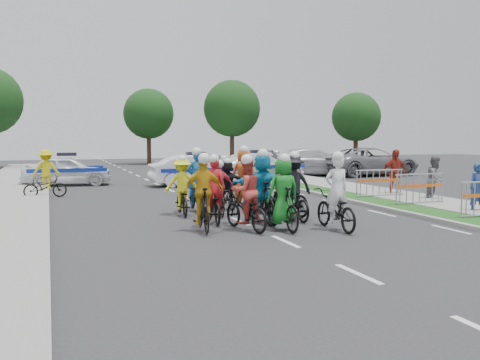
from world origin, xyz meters
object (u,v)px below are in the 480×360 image
object	(u,v)px
police_car_1	(196,170)
rider_10	(182,192)
spectator_2	(395,173)
police_car_0	(67,171)
rider_11	(227,187)
rider_12	(196,190)
cone_0	(281,186)
cone_1	(295,177)
rider_2	(246,202)
barrier_1	(420,190)
rider_8	(260,191)
rider_7	(290,192)
tree_2	(356,117)
rider_13	(243,182)
civilian_sedan	(315,162)
spectator_1	(435,179)
parked_bike	(45,187)
civilian_suv	(371,162)
rider_6	(213,200)
rider_9	(219,194)
rider_3	(203,201)
rider_0	(335,204)
tree_1	(232,109)
tree_4	(149,114)
barrier_2	(379,184)
rider_4	(293,193)
rider_5	(262,192)
police_car_2	(259,167)
spectator_0	(478,189)

from	to	relation	value
police_car_1	rider_10	bearing A→B (deg)	161.81
spectator_2	police_car_0	bearing A→B (deg)	148.29
rider_11	rider_12	bearing A→B (deg)	-1.71
cone_0	cone_1	xyz separation A→B (m)	(2.69, 4.26, 0.00)
rider_2	barrier_1	distance (m)	7.37
police_car_0	cone_0	distance (m)	10.68
rider_8	cone_1	xyz separation A→B (m)	(5.47, 8.95, -0.34)
rider_7	tree_2	bearing A→B (deg)	-137.84
rider_13	rider_11	bearing A→B (deg)	49.13
rider_7	civilian_sedan	world-z (taller)	rider_7
rider_8	spectator_1	xyz separation A→B (m)	(7.07, 0.57, 0.15)
parked_bike	civilian_suv	bearing A→B (deg)	-81.80
rider_6	rider_9	bearing A→B (deg)	-107.63
civilian_suv	rider_6	bearing A→B (deg)	129.95
civilian_suv	spectator_2	world-z (taller)	spectator_2
spectator_2	rider_10	bearing A→B (deg)	-161.51
parked_bike	rider_12	bearing A→B (deg)	-149.21
spectator_2	barrier_1	distance (m)	3.18
rider_3	parked_bike	world-z (taller)	rider_3
rider_7	cone_1	xyz separation A→B (m)	(4.86, 9.78, -0.38)
police_car_0	parked_bike	xyz separation A→B (m)	(-0.97, -5.04, -0.29)
rider_0	cone_1	distance (m)	13.23
police_car_0	tree_1	size ratio (longest dim) A/B	0.61
police_car_0	barrier_1	xyz separation A→B (m)	(10.85, -12.14, -0.15)
rider_0	rider_12	distance (m)	5.13
rider_6	tree_4	world-z (taller)	tree_4
rider_10	tree_1	xyz separation A→B (m)	(10.23, 25.21, 3.83)
barrier_2	cone_1	xyz separation A→B (m)	(-0.08, 7.11, -0.22)
rider_4	tree_4	bearing A→B (deg)	-93.65
rider_5	parked_bike	xyz separation A→B (m)	(-5.60, 8.39, -0.43)
rider_0	police_car_2	size ratio (longest dim) A/B	0.39
rider_11	spectator_0	size ratio (longest dim) A/B	1.06
rider_3	spectator_0	world-z (taller)	rider_3
police_car_0	tree_4	world-z (taller)	tree_4
rider_12	tree_4	xyz separation A→B (m)	(3.59, 28.50, 3.52)
rider_5	tree_2	xyz separation A→B (m)	(17.52, 23.40, 2.99)
rider_9	cone_1	world-z (taller)	rider_9
rider_13	civilian_suv	distance (m)	15.78
rider_9	barrier_2	size ratio (longest dim) A/B	0.84
cone_0	rider_8	bearing A→B (deg)	-120.77
rider_6	spectator_2	size ratio (longest dim) A/B	1.03
rider_7	police_car_0	distance (m)	13.82
rider_10	tree_1	distance (m)	27.48
rider_0	rider_5	bearing A→B (deg)	-48.64
rider_8	spectator_2	size ratio (longest dim) A/B	1.00
rider_12	barrier_1	bearing A→B (deg)	170.09
spectator_2	tree_4	distance (m)	27.79
civilian_sedan	barrier_2	size ratio (longest dim) A/B	2.79
rider_3	parked_bike	bearing A→B (deg)	-59.39
spectator_2	rider_5	bearing A→B (deg)	-144.29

